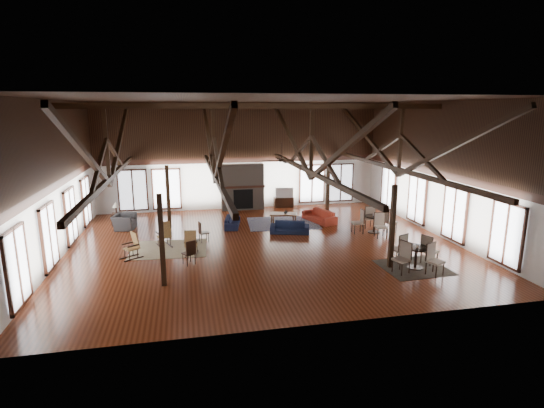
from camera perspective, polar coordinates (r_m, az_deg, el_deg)
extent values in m
plane|color=maroon|center=(18.11, -1.04, -5.48)|extent=(16.00, 16.00, 0.00)
cube|color=black|center=(17.20, -1.13, 13.86)|extent=(16.00, 14.00, 0.02)
cube|color=silver|center=(24.26, -4.18, 6.40)|extent=(16.00, 0.02, 6.00)
cube|color=silver|center=(10.74, 5.88, -1.67)|extent=(16.00, 0.02, 6.00)
cube|color=silver|center=(17.77, -27.36, 2.70)|extent=(0.02, 14.00, 6.00)
cube|color=silver|center=(20.44, 21.60, 4.36)|extent=(0.02, 14.00, 6.00)
cube|color=black|center=(17.20, -1.12, 13.03)|extent=(15.60, 0.18, 0.22)
cube|color=black|center=(17.33, -21.00, 3.22)|extent=(0.16, 13.70, 0.18)
cube|color=black|center=(17.18, -21.36, 7.67)|extent=(0.14, 0.14, 2.70)
cube|color=black|center=(20.64, -19.78, 8.14)|extent=(0.15, 7.07, 3.12)
cube|color=black|center=(13.76, -23.63, 5.90)|extent=(0.15, 7.07, 3.12)
cube|color=black|center=(17.14, -7.68, 3.86)|extent=(0.16, 13.70, 0.18)
cube|color=black|center=(16.99, -7.82, 8.36)|extent=(0.14, 0.14, 2.70)
cube|color=black|center=(20.48, -8.52, 8.72)|extent=(0.15, 7.07, 3.12)
cube|color=black|center=(13.53, -6.72, 6.77)|extent=(0.15, 7.07, 3.12)
cube|color=black|center=(17.87, 5.25, 4.28)|extent=(0.16, 13.70, 0.18)
cube|color=black|center=(17.72, 5.33, 8.60)|extent=(0.14, 0.14, 2.70)
cube|color=black|center=(21.10, 2.52, 8.95)|extent=(0.15, 7.07, 3.12)
cube|color=black|center=(14.44, 9.41, 7.06)|extent=(0.15, 7.07, 3.12)
cube|color=black|center=(19.41, 16.65, 4.47)|extent=(0.16, 13.70, 0.18)
cube|color=black|center=(19.28, 16.91, 8.44)|extent=(0.14, 0.14, 2.70)
cube|color=black|center=(22.42, 12.60, 8.89)|extent=(0.15, 7.07, 3.12)
cube|color=black|center=(16.31, 22.74, 6.88)|extent=(0.15, 7.07, 3.12)
cube|color=black|center=(14.05, -14.61, -4.81)|extent=(0.16, 0.16, 3.05)
cube|color=black|center=(15.76, 15.86, -2.98)|extent=(0.16, 0.16, 3.05)
cube|color=black|center=(20.83, -13.77, 0.91)|extent=(0.16, 0.16, 3.05)
cube|color=black|center=(22.02, 7.50, 1.80)|extent=(0.16, 0.16, 3.05)
cube|color=#6E6054|center=(24.19, -4.01, 2.32)|extent=(2.40, 0.62, 2.60)
cube|color=black|center=(24.01, -3.88, 0.65)|extent=(1.10, 0.06, 1.10)
cube|color=black|center=(23.91, -3.92, 2.32)|extent=(2.50, 0.20, 0.12)
cylinder|color=black|center=(16.40, 1.28, 7.10)|extent=(0.04, 0.04, 0.70)
cylinder|color=black|center=(16.44, 1.28, 5.88)|extent=(0.20, 0.20, 0.10)
cube|color=black|center=(16.55, 2.80, 5.92)|extent=(0.70, 0.12, 0.02)
cube|color=black|center=(16.88, 0.93, 6.06)|extent=(0.12, 0.70, 0.02)
cube|color=black|center=(16.35, -0.27, 5.85)|extent=(0.70, 0.12, 0.02)
cube|color=black|center=(16.01, 1.64, 5.70)|extent=(0.12, 0.70, 0.02)
imported|color=#141C38|center=(19.70, 2.41, -3.18)|extent=(1.93, 1.17, 0.53)
imported|color=black|center=(20.83, -5.33, -2.40)|extent=(1.76, 0.96, 0.49)
imported|color=#A93220|center=(21.77, 6.37, -1.60)|extent=(2.21, 1.40, 0.60)
cube|color=brown|center=(21.27, 1.55, -1.36)|extent=(1.48, 1.05, 0.06)
cube|color=brown|center=(21.00, 0.19, -2.26)|extent=(0.06, 0.06, 0.46)
cube|color=brown|center=(21.42, -0.06, -1.96)|extent=(0.06, 0.06, 0.46)
cube|color=brown|center=(21.26, 3.17, -2.09)|extent=(0.06, 0.06, 0.46)
cube|color=brown|center=(21.67, 2.87, -1.80)|extent=(0.06, 0.06, 0.46)
imported|color=#B2B2B2|center=(21.19, 1.84, -1.07)|extent=(0.22, 0.22, 0.19)
imported|color=#2F2F31|center=(21.53, -19.25, -2.28)|extent=(1.23, 1.12, 0.70)
cube|color=black|center=(22.34, -20.13, -1.92)|extent=(0.47, 0.47, 0.62)
cylinder|color=black|center=(22.23, -20.22, -0.68)|extent=(0.08, 0.08, 0.37)
cone|color=beige|center=(22.17, -20.27, -0.06)|extent=(0.33, 0.33, 0.27)
cube|color=olive|center=(18.36, -14.34, -4.25)|extent=(0.62, 0.60, 0.05)
cube|color=olive|center=(18.06, -14.17, -3.43)|extent=(0.52, 0.35, 0.70)
cube|color=black|center=(18.42, -14.86, -5.52)|extent=(0.35, 0.82, 0.05)
cube|color=black|center=(18.54, -13.68, -5.34)|extent=(0.35, 0.82, 0.05)
cube|color=olive|center=(17.08, -10.77, -5.44)|extent=(0.53, 0.51, 0.05)
cube|color=olive|center=(16.79, -10.93, -4.64)|extent=(0.48, 0.25, 0.66)
cube|color=black|center=(17.23, -11.35, -6.62)|extent=(0.19, 0.81, 0.05)
cube|color=black|center=(17.17, -10.09, -6.64)|extent=(0.19, 0.81, 0.05)
cube|color=olive|center=(17.25, -18.45, -5.72)|extent=(0.61, 0.61, 0.05)
cube|color=olive|center=(17.25, -17.91, -4.61)|extent=(0.39, 0.47, 0.65)
cube|color=black|center=(17.21, -18.07, -7.04)|extent=(0.69, 0.48, 0.05)
cube|color=black|center=(17.53, -18.65, -6.72)|extent=(0.69, 0.48, 0.05)
cube|color=black|center=(18.59, -9.14, -3.82)|extent=(0.47, 0.47, 0.05)
cube|color=black|center=(18.47, -9.69, -3.14)|extent=(0.13, 0.39, 0.51)
cylinder|color=black|center=(18.65, -9.12, -4.43)|extent=(0.03, 0.03, 0.42)
cube|color=black|center=(16.07, -11.14, -6.52)|extent=(0.54, 0.54, 0.05)
cube|color=black|center=(15.84, -10.85, -5.82)|extent=(0.36, 0.23, 0.52)
cylinder|color=black|center=(16.14, -11.11, -7.24)|extent=(0.03, 0.03, 0.43)
cylinder|color=black|center=(16.14, 18.85, -5.57)|extent=(0.92, 0.92, 0.04)
cylinder|color=black|center=(16.26, 18.76, -6.85)|extent=(0.10, 0.10, 0.76)
cylinder|color=black|center=(16.38, 18.66, -8.10)|extent=(0.55, 0.55, 0.04)
cylinder|color=black|center=(20.20, 13.63, -1.62)|extent=(0.91, 0.91, 0.04)
cylinder|color=black|center=(20.30, 13.58, -2.66)|extent=(0.10, 0.10, 0.76)
cylinder|color=black|center=(20.40, 13.52, -3.68)|extent=(0.55, 0.55, 0.04)
imported|color=#B2B2B2|center=(16.05, 18.97, -5.41)|extent=(0.17, 0.17, 0.11)
imported|color=#B2B2B2|center=(20.16, 13.55, -1.45)|extent=(0.14, 0.14, 0.09)
cube|color=black|center=(24.90, 1.58, 0.24)|extent=(1.12, 0.42, 0.56)
imported|color=#B2B2B2|center=(24.79, 1.65, 1.56)|extent=(1.05, 0.27, 0.60)
cube|color=#C7B68A|center=(18.07, -13.68, -5.87)|extent=(3.18, 2.57, 0.01)
cube|color=#1A1A49|center=(21.42, 1.48, -2.58)|extent=(3.67, 2.87, 0.01)
cube|color=black|center=(16.43, 18.47, -8.08)|extent=(2.37, 2.17, 0.01)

